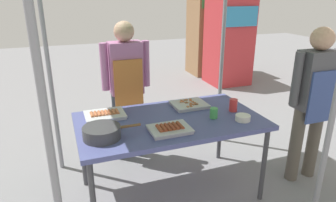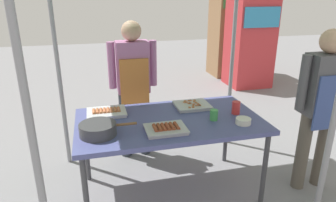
{
  "view_description": "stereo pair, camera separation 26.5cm",
  "coord_description": "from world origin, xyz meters",
  "views": [
    {
      "loc": [
        -0.86,
        -2.29,
        1.81
      ],
      "look_at": [
        0.0,
        0.05,
        0.9
      ],
      "focal_mm": 32.59,
      "sensor_mm": 36.0,
      "label": 1
    },
    {
      "loc": [
        -0.61,
        -2.37,
        1.81
      ],
      "look_at": [
        0.0,
        0.05,
        0.9
      ],
      "focal_mm": 32.59,
      "sensor_mm": 36.0,
      "label": 2
    }
  ],
  "objects": [
    {
      "name": "condiment_bowl",
      "position": [
        0.58,
        -0.25,
        0.77
      ],
      "size": [
        0.13,
        0.13,
        0.05
      ],
      "primitive_type": "cylinder",
      "color": "silver",
      "rests_on": "stall_table"
    },
    {
      "name": "drink_cup_by_wok",
      "position": [
        0.61,
        -0.03,
        0.81
      ],
      "size": [
        0.07,
        0.07,
        0.12
      ],
      "primitive_type": "cylinder",
      "color": "red",
      "rests_on": "stall_table"
    },
    {
      "name": "vendor_woman",
      "position": [
        -0.2,
        0.79,
        0.9
      ],
      "size": [
        0.52,
        0.22,
        1.52
      ],
      "rotation": [
        0.0,
        0.0,
        3.14
      ],
      "color": "#333842",
      "rests_on": "ground"
    },
    {
      "name": "tray_pork_links",
      "position": [
        -0.09,
        -0.23,
        0.77
      ],
      "size": [
        0.33,
        0.25,
        0.05
      ],
      "color": "#ADADB2",
      "rests_on": "stall_table"
    },
    {
      "name": "customer_nearby",
      "position": [
        1.34,
        -0.23,
        0.89
      ],
      "size": [
        0.52,
        0.22,
        1.51
      ],
      "color": "#595147",
      "rests_on": "ground"
    },
    {
      "name": "drink_cup_near_edge",
      "position": [
        0.37,
        -0.11,
        0.8
      ],
      "size": [
        0.07,
        0.07,
        0.09
      ],
      "primitive_type": "cylinder",
      "color": "#3F994C",
      "rests_on": "stall_table"
    },
    {
      "name": "tray_meat_skewers",
      "position": [
        0.28,
        0.23,
        0.77
      ],
      "size": [
        0.33,
        0.27,
        0.04
      ],
      "color": "#ADADB2",
      "rests_on": "stall_table"
    },
    {
      "name": "neighbor_stall_left",
      "position": [
        2.41,
        3.89,
        1.03
      ],
      "size": [
        0.85,
        0.72,
        2.06
      ],
      "color": "#9E724C",
      "rests_on": "ground"
    },
    {
      "name": "stall_table",
      "position": [
        0.0,
        0.0,
        0.7
      ],
      "size": [
        1.6,
        0.9,
        0.75
      ],
      "color": "#4C518C",
      "rests_on": "ground"
    },
    {
      "name": "tray_grilled_sausages",
      "position": [
        -0.52,
        0.25,
        0.77
      ],
      "size": [
        0.35,
        0.27,
        0.05
      ],
      "color": "silver",
      "rests_on": "stall_table"
    },
    {
      "name": "cooking_wok",
      "position": [
        -0.61,
        -0.16,
        0.8
      ],
      "size": [
        0.45,
        0.29,
        0.1
      ],
      "color": "#38383A",
      "rests_on": "stall_table"
    },
    {
      "name": "ground_plane",
      "position": [
        0.0,
        0.0,
        0.0
      ],
      "size": [
        18.0,
        18.0,
        0.0
      ],
      "primitive_type": "plane",
      "color": "slate"
    },
    {
      "name": "neighbor_stall_right",
      "position": [
        2.39,
        3.02,
        0.85
      ],
      "size": [
        0.77,
        0.75,
        1.7
      ],
      "color": "#C63338",
      "rests_on": "ground"
    }
  ]
}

